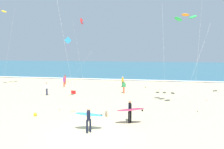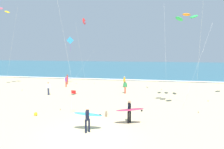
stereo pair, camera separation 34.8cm
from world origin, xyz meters
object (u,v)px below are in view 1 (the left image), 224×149
(driftwood_log, at_px, (106,114))
(surfer_lead, at_px, (89,116))
(lifeguard_flag, at_px, (72,99))
(beach_ball, at_px, (35,114))
(kite_arc_amber_mid, at_px, (185,17))
(bystander_yellow_top, at_px, (123,82))
(bystander_red_top, at_px, (65,79))
(surfer_trailing, at_px, (130,110))
(bystander_green_top, at_px, (124,87))
(kite_delta_scarlet_low, at_px, (82,21))
(bystander_purple_top, at_px, (64,82))
(kite_diamond_cobalt_distant, at_px, (69,42))
(bystander_white_top, at_px, (47,89))

(driftwood_log, bearing_deg, surfer_lead, -97.14)
(lifeguard_flag, bearing_deg, beach_ball, -160.71)
(lifeguard_flag, bearing_deg, kite_arc_amber_mid, 19.75)
(bystander_yellow_top, distance_m, bystander_red_top, 9.28)
(surfer_trailing, bearing_deg, bystander_green_top, 98.78)
(kite_delta_scarlet_low, bearing_deg, lifeguard_flag, -74.97)
(kite_arc_amber_mid, bearing_deg, bystander_purple_top, 151.34)
(beach_ball, bearing_deg, surfer_lead, -23.69)
(bystander_purple_top, xyz_separation_m, beach_ball, (2.90, -12.68, -0.67))
(bystander_red_top, bearing_deg, bystander_green_top, -26.88)
(kite_diamond_cobalt_distant, height_order, bystander_yellow_top, kite_diamond_cobalt_distant)
(surfer_trailing, xyz_separation_m, beach_ball, (-7.82, 0.38, -0.90))
(bystander_white_top, xyz_separation_m, beach_ball, (2.80, -7.28, -0.67))
(bystander_green_top, height_order, driftwood_log, bystander_green_top)
(kite_arc_amber_mid, distance_m, bystander_red_top, 20.51)
(surfer_trailing, distance_m, driftwood_log, 2.86)
(bystander_purple_top, relative_size, lifeguard_flag, 0.76)
(kite_diamond_cobalt_distant, bearing_deg, kite_arc_amber_mid, -34.91)
(surfer_trailing, height_order, kite_arc_amber_mid, kite_arc_amber_mid)
(bystander_red_top, bearing_deg, kite_arc_amber_mid, -33.48)
(lifeguard_flag, bearing_deg, bystander_red_top, 114.87)
(surfer_lead, xyz_separation_m, bystander_red_top, (-8.91, 17.22, -0.23))
(surfer_lead, bearing_deg, beach_ball, 156.31)
(kite_delta_scarlet_low, distance_m, driftwood_log, 21.63)
(bystander_yellow_top, height_order, bystander_green_top, same)
(kite_delta_scarlet_low, height_order, bystander_purple_top, kite_delta_scarlet_low)
(bystander_green_top, bearing_deg, bystander_purple_top, 163.12)
(bystander_green_top, height_order, lifeguard_flag, lifeguard_flag)
(bystander_yellow_top, relative_size, beach_ball, 5.68)
(driftwood_log, bearing_deg, bystander_yellow_top, 90.49)
(kite_diamond_cobalt_distant, relative_size, beach_ball, 26.82)
(surfer_trailing, bearing_deg, kite_arc_amber_mid, 46.90)
(kite_arc_amber_mid, bearing_deg, bystander_white_top, 169.13)
(kite_arc_amber_mid, relative_size, bystander_red_top, 5.40)
(bystander_yellow_top, bearing_deg, surfer_trailing, -81.30)
(bystander_yellow_top, bearing_deg, driftwood_log, -89.51)
(surfer_trailing, distance_m, beach_ball, 7.88)
(kite_diamond_cobalt_distant, relative_size, lifeguard_flag, 3.58)
(kite_delta_scarlet_low, relative_size, driftwood_log, 10.58)
(kite_delta_scarlet_low, bearing_deg, kite_arc_amber_mid, -45.28)
(beach_ball, bearing_deg, kite_arc_amber_mid, 19.64)
(surfer_lead, distance_m, bystander_purple_top, 17.06)
(bystander_yellow_top, bearing_deg, kite_diamond_cobalt_distant, 174.40)
(surfer_trailing, height_order, lifeguard_flag, lifeguard_flag)
(beach_ball, bearing_deg, kite_diamond_cobalt_distant, 101.10)
(kite_diamond_cobalt_distant, xyz_separation_m, bystander_green_top, (9.18, -5.10, -5.85))
(bystander_purple_top, distance_m, bystander_yellow_top, 8.63)
(lifeguard_flag, bearing_deg, kite_delta_scarlet_low, 105.03)
(bystander_red_top, bearing_deg, bystander_purple_top, -71.47)
(surfer_lead, distance_m, bystander_red_top, 19.39)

